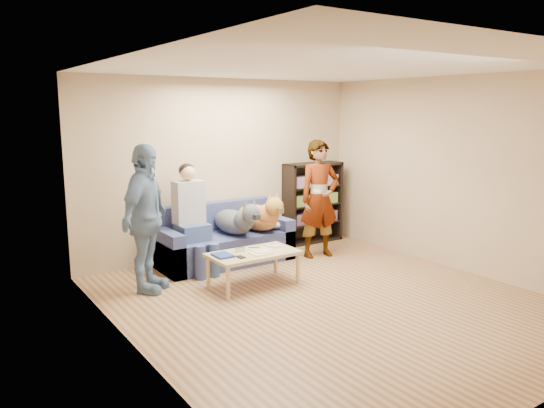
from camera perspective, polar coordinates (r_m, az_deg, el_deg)
ground at (r=6.16m, az=6.33°, el=-10.40°), size 5.00×5.00×0.00m
ceiling at (r=5.78m, az=6.85°, el=14.49°), size 5.00×5.00×0.00m
wall_back at (r=7.89m, az=-5.27°, el=3.89°), size 4.50×0.00×4.50m
wall_left at (r=4.71m, az=-14.77°, el=-0.65°), size 0.00×5.00×5.00m
wall_right at (r=7.48m, az=19.87°, el=2.99°), size 0.00×5.00×5.00m
blanket at (r=7.81m, az=0.56°, el=-2.13°), size 0.38×0.32×0.13m
person_standing_right at (r=7.77m, az=5.12°, el=0.54°), size 0.68×0.50×1.72m
person_standing_left at (r=6.41m, az=-13.45°, el=-1.56°), size 1.04×1.04×1.77m
held_controller at (r=7.47m, az=4.91°, el=1.40°), size 0.06×0.12×0.03m
notebook_blue at (r=6.40m, az=-5.32°, el=-5.51°), size 0.20×0.26×0.03m
papers at (r=6.49m, az=-1.18°, el=-5.28°), size 0.26×0.20×0.02m
magazine at (r=6.52m, az=-1.05°, el=-5.08°), size 0.22×0.17×0.01m
camera_silver at (r=6.58m, az=-3.47°, el=-4.92°), size 0.11×0.06×0.05m
controller_a at (r=6.77m, az=-0.45°, el=-4.55°), size 0.04×0.13×0.03m
controller_b at (r=6.75m, az=0.49°, el=-4.60°), size 0.09×0.06×0.03m
headphone_cup_a at (r=6.64m, az=-0.46°, el=-4.91°), size 0.07×0.07×0.02m
headphone_cup_b at (r=6.70m, az=-0.84°, el=-4.76°), size 0.07×0.07×0.02m
pen_orange at (r=6.41m, az=-1.42°, el=-5.52°), size 0.13×0.06×0.01m
pen_black at (r=6.76m, az=-1.96°, el=-4.69°), size 0.13×0.08×0.01m
wallet at (r=6.33m, az=-3.38°, el=-5.71°), size 0.07×0.12×0.02m
sofa at (r=7.60m, az=-5.35°, el=-4.16°), size 1.90×0.85×0.82m
person_seated at (r=7.15m, az=-8.59°, el=-1.10°), size 0.40×0.73×1.47m
dog_gray at (r=7.41m, az=-3.88°, el=-1.80°), size 0.38×1.24×0.56m
dog_tan at (r=7.63m, az=-1.28°, el=-1.28°), size 0.42×1.17×0.61m
coffee_table at (r=6.56m, az=-2.02°, el=-5.60°), size 1.10×0.60×0.42m
bookshelf at (r=8.68m, az=4.36°, el=0.34°), size 1.00×0.34×1.30m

